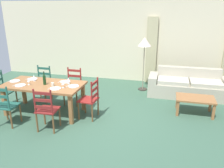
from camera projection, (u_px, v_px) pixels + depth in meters
name	position (u px, v px, depth m)	size (l,w,h in m)	color
ground_plane	(100.00, 121.00, 5.22)	(9.60, 9.60, 0.02)	#395B46
wall_far	(128.00, 42.00, 7.81)	(9.60, 0.16, 2.70)	beige
curtain_panel_left	(151.00, 51.00, 7.57)	(0.35, 0.08, 2.20)	#BEB487
dining_table	(44.00, 87.00, 5.43)	(1.90, 0.96, 0.75)	#996238
dining_chair_near_left	(5.00, 105.00, 4.88)	(0.43, 0.41, 0.96)	#235D4E
dining_chair_near_right	(46.00, 110.00, 4.69)	(0.45, 0.43, 0.96)	maroon
dining_chair_far_left	(43.00, 83.00, 6.28)	(0.42, 0.40, 0.96)	#225849
dining_chair_far_right	(73.00, 86.00, 6.07)	(0.42, 0.40, 0.96)	maroon
dining_chair_head_west	(3.00, 90.00, 5.78)	(0.43, 0.45, 0.96)	#265747
dining_chair_head_east	(90.00, 99.00, 5.23)	(0.43, 0.45, 0.96)	maroon
dinner_plate_near_left	(20.00, 85.00, 5.28)	(0.24, 0.24, 0.02)	white
fork_near_left	(15.00, 85.00, 5.32)	(0.02, 0.17, 0.01)	silver
dinner_plate_near_right	(56.00, 89.00, 5.07)	(0.24, 0.24, 0.02)	white
fork_near_right	(50.00, 88.00, 5.11)	(0.02, 0.17, 0.01)	silver
dinner_plate_far_left	(33.00, 79.00, 5.74)	(0.24, 0.24, 0.02)	white
fork_far_left	(27.00, 79.00, 5.77)	(0.02, 0.17, 0.01)	silver
dinner_plate_far_right	(65.00, 82.00, 5.53)	(0.24, 0.24, 0.02)	white
fork_far_right	(60.00, 82.00, 5.57)	(0.02, 0.17, 0.01)	silver
dinner_plate_head_west	(15.00, 81.00, 5.59)	(0.24, 0.24, 0.02)	white
fork_head_west	(10.00, 81.00, 5.62)	(0.02, 0.17, 0.01)	silver
dinner_plate_head_east	(74.00, 86.00, 5.22)	(0.24, 0.24, 0.02)	white
fork_head_east	(68.00, 86.00, 5.26)	(0.02, 0.17, 0.01)	silver
wine_bottle	(44.00, 80.00, 5.33)	(0.07, 0.07, 0.32)	#143819
wine_glass_near_left	(28.00, 80.00, 5.31)	(0.06, 0.06, 0.16)	white
wine_glass_near_right	(63.00, 83.00, 5.11)	(0.06, 0.06, 0.16)	white
wine_glass_far_left	(34.00, 77.00, 5.58)	(0.06, 0.06, 0.16)	white
wine_glass_far_right	(68.00, 79.00, 5.38)	(0.06, 0.06, 0.16)	white
coffee_cup_primary	(53.00, 84.00, 5.23)	(0.07, 0.07, 0.09)	beige
couch	(188.00, 86.00, 6.63)	(2.28, 0.81, 0.80)	#B3AB95
coffee_table	(195.00, 100.00, 5.48)	(0.90, 0.56, 0.42)	#996238
standing_lamp	(145.00, 45.00, 6.75)	(0.40, 0.40, 1.64)	#332D28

